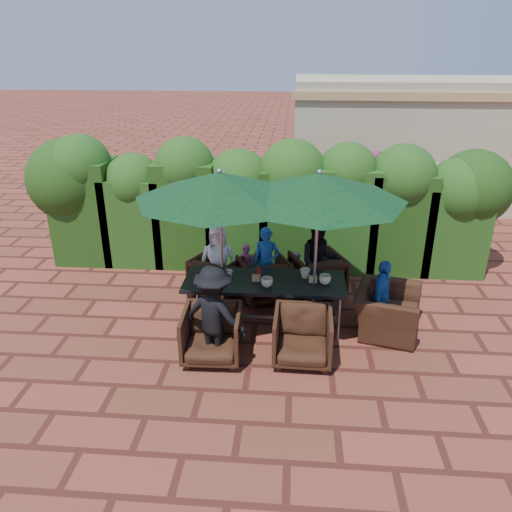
# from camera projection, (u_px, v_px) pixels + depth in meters

# --- Properties ---
(ground) EXTENTS (80.00, 80.00, 0.00)m
(ground) POSITION_uv_depth(u_px,v_px,m) (255.00, 323.00, 7.79)
(ground) COLOR brown
(ground) RESTS_ON ground
(dining_table) EXTENTS (2.42, 0.90, 0.75)m
(dining_table) POSITION_uv_depth(u_px,v_px,m) (264.00, 285.00, 7.53)
(dining_table) COLOR black
(dining_table) RESTS_ON ground
(umbrella_left) EXTENTS (2.42, 2.42, 2.46)m
(umbrella_left) POSITION_uv_depth(u_px,v_px,m) (220.00, 186.00, 6.89)
(umbrella_left) COLOR gray
(umbrella_left) RESTS_ON ground
(umbrella_right) EXTENTS (2.47, 2.47, 2.46)m
(umbrella_right) POSITION_uv_depth(u_px,v_px,m) (319.00, 187.00, 6.84)
(umbrella_right) COLOR gray
(umbrella_right) RESTS_ON ground
(chair_far_left) EXTENTS (0.95, 0.93, 0.76)m
(chair_far_left) POSITION_uv_depth(u_px,v_px,m) (216.00, 274.00, 8.59)
(chair_far_left) COLOR black
(chair_far_left) RESTS_ON ground
(chair_far_mid) EXTENTS (1.00, 0.97, 0.79)m
(chair_far_mid) POSITION_uv_depth(u_px,v_px,m) (264.00, 277.00, 8.42)
(chair_far_mid) COLOR black
(chair_far_mid) RESTS_ON ground
(chair_far_right) EXTENTS (1.03, 1.00, 0.82)m
(chair_far_right) POSITION_uv_depth(u_px,v_px,m) (317.00, 273.00, 8.54)
(chair_far_right) COLOR black
(chair_far_right) RESTS_ON ground
(chair_near_left) EXTENTS (0.81, 0.76, 0.81)m
(chair_near_left) POSITION_uv_depth(u_px,v_px,m) (212.00, 332.00, 6.79)
(chair_near_left) COLOR black
(chair_near_left) RESTS_ON ground
(chair_near_right) EXTENTS (0.80, 0.75, 0.80)m
(chair_near_right) POSITION_uv_depth(u_px,v_px,m) (303.00, 334.00, 6.75)
(chair_near_right) COLOR black
(chair_near_right) RESTS_ON ground
(chair_end_right) EXTENTS (0.92, 1.18, 0.91)m
(chair_end_right) POSITION_uv_depth(u_px,v_px,m) (388.00, 304.00, 7.42)
(chair_end_right) COLOR black
(chair_end_right) RESTS_ON ground
(adult_far_left) EXTENTS (0.66, 0.41, 1.29)m
(adult_far_left) POSITION_uv_depth(u_px,v_px,m) (218.00, 261.00, 8.40)
(adult_far_left) COLOR white
(adult_far_left) RESTS_ON ground
(adult_far_mid) EXTENTS (0.45, 0.37, 1.24)m
(adult_far_mid) POSITION_uv_depth(u_px,v_px,m) (266.00, 263.00, 8.41)
(adult_far_mid) COLOR #205CAF
(adult_far_mid) RESTS_ON ground
(adult_far_right) EXTENTS (0.71, 0.48, 1.40)m
(adult_far_right) POSITION_uv_depth(u_px,v_px,m) (319.00, 262.00, 8.25)
(adult_far_right) COLOR black
(adult_far_right) RESTS_ON ground
(adult_near_left) EXTENTS (0.98, 0.70, 1.40)m
(adult_near_left) POSITION_uv_depth(u_px,v_px,m) (214.00, 315.00, 6.64)
(adult_near_left) COLOR black
(adult_near_left) RESTS_ON ground
(adult_end_right) EXTENTS (0.52, 0.73, 1.13)m
(adult_end_right) POSITION_uv_depth(u_px,v_px,m) (382.00, 296.00, 7.43)
(adult_end_right) COLOR #205CAF
(adult_end_right) RESTS_ON ground
(child_left) EXTENTS (0.36, 0.32, 0.85)m
(child_left) POSITION_uv_depth(u_px,v_px,m) (246.00, 268.00, 8.68)
(child_left) COLOR #CE4896
(child_left) RESTS_ON ground
(child_right) EXTENTS (0.31, 0.28, 0.74)m
(child_right) POSITION_uv_depth(u_px,v_px,m) (297.00, 273.00, 8.63)
(child_right) COLOR #7F4EA9
(child_right) RESTS_ON ground
(pedestrian_a) EXTENTS (1.65, 0.83, 1.68)m
(pedestrian_a) POSITION_uv_depth(u_px,v_px,m) (338.00, 197.00, 11.24)
(pedestrian_a) COLOR #2B8022
(pedestrian_a) RESTS_ON ground
(pedestrian_b) EXTENTS (0.99, 0.73, 1.86)m
(pedestrian_b) POSITION_uv_depth(u_px,v_px,m) (371.00, 191.00, 11.33)
(pedestrian_b) COLOR #CE4896
(pedestrian_b) RESTS_ON ground
(pedestrian_c) EXTENTS (1.17, 0.88, 1.67)m
(pedestrian_c) POSITION_uv_depth(u_px,v_px,m) (432.00, 200.00, 11.02)
(pedestrian_c) COLOR gray
(pedestrian_c) RESTS_ON ground
(cup_a) EXTENTS (0.15, 0.15, 0.12)m
(cup_a) POSITION_uv_depth(u_px,v_px,m) (202.00, 280.00, 7.36)
(cup_a) COLOR beige
(cup_a) RESTS_ON dining_table
(cup_b) EXTENTS (0.13, 0.13, 0.12)m
(cup_b) POSITION_uv_depth(u_px,v_px,m) (229.00, 274.00, 7.56)
(cup_b) COLOR beige
(cup_b) RESTS_ON dining_table
(cup_c) EXTENTS (0.18, 0.18, 0.14)m
(cup_c) POSITION_uv_depth(u_px,v_px,m) (267.00, 282.00, 7.28)
(cup_c) COLOR beige
(cup_c) RESTS_ON dining_table
(cup_d) EXTENTS (0.15, 0.15, 0.14)m
(cup_d) POSITION_uv_depth(u_px,v_px,m) (305.00, 273.00, 7.55)
(cup_d) COLOR beige
(cup_d) RESTS_ON dining_table
(cup_e) EXTENTS (0.18, 0.18, 0.14)m
(cup_e) POSITION_uv_depth(u_px,v_px,m) (325.00, 279.00, 7.36)
(cup_e) COLOR beige
(cup_e) RESTS_ON dining_table
(ketchup_bottle) EXTENTS (0.04, 0.04, 0.17)m
(ketchup_bottle) POSITION_uv_depth(u_px,v_px,m) (259.00, 274.00, 7.49)
(ketchup_bottle) COLOR #B20C0A
(ketchup_bottle) RESTS_ON dining_table
(sauce_bottle) EXTENTS (0.04, 0.04, 0.17)m
(sauce_bottle) POSITION_uv_depth(u_px,v_px,m) (258.00, 271.00, 7.59)
(sauce_bottle) COLOR #4C230C
(sauce_bottle) RESTS_ON dining_table
(serving_tray) EXTENTS (0.35, 0.25, 0.02)m
(serving_tray) POSITION_uv_depth(u_px,v_px,m) (210.00, 284.00, 7.37)
(serving_tray) COLOR #AF8055
(serving_tray) RESTS_ON dining_table
(number_block_left) EXTENTS (0.12, 0.06, 0.10)m
(number_block_left) POSITION_uv_depth(u_px,v_px,m) (256.00, 278.00, 7.45)
(number_block_left) COLOR tan
(number_block_left) RESTS_ON dining_table
(number_block_right) EXTENTS (0.12, 0.06, 0.10)m
(number_block_right) POSITION_uv_depth(u_px,v_px,m) (313.00, 279.00, 7.42)
(number_block_right) COLOR tan
(number_block_right) RESTS_ON dining_table
(hedge_wall) EXTENTS (9.10, 1.60, 2.49)m
(hedge_wall) POSITION_uv_depth(u_px,v_px,m) (259.00, 197.00, 9.39)
(hedge_wall) COLOR #13340E
(hedge_wall) RESTS_ON ground
(building) EXTENTS (6.20, 3.08, 3.20)m
(building) POSITION_uv_depth(u_px,v_px,m) (407.00, 141.00, 13.31)
(building) COLOR #B7AD88
(building) RESTS_ON ground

